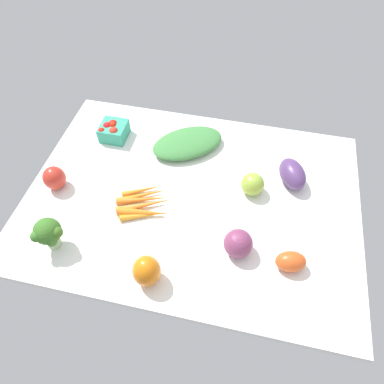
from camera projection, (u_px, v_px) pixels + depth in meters
The scene contains 11 objects.
tablecloth at pixel (192, 198), 113.01cm from camera, with size 104.00×76.00×2.00cm, color white.
heirloom_tomato_green at pixel (253, 184), 110.46cm from camera, with size 7.29×7.29×7.29cm, color #8DAE38.
berry_basket at pixel (113, 130), 126.15cm from camera, with size 9.04×9.04×6.55cm.
eggplant at pixel (292, 174), 112.88cm from camera, with size 12.14×7.49×7.49cm, color #523669.
carrot_bunch at pixel (144, 204), 108.76cm from camera, with size 18.16×16.79×2.90cm.
red_onion_center at pixel (238, 243), 97.10cm from camera, with size 8.10×8.10×8.10cm, color #7A3659.
leafy_greens_clump at pixel (188, 143), 123.53cm from camera, with size 25.18×14.68×4.57cm, color #3F823F.
roma_tomato at pixel (291, 262), 95.06cm from camera, with size 8.33×5.75×5.75cm, color #D2501E.
bell_pepper_red at pixel (54, 178), 111.48cm from camera, with size 7.03×7.03×8.05cm, color red.
bell_pepper_orange at pixel (147, 271), 91.19cm from camera, with size 7.45×7.45×9.83cm, color orange.
broccoli_head at pixel (48, 233), 96.13cm from camera, with size 8.42×7.92×10.92cm.
Camera 1 is at (14.74, -66.03, 91.53)cm, focal length 33.12 mm.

